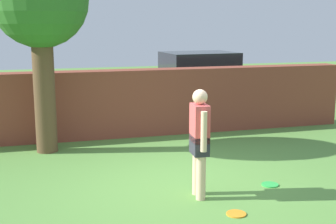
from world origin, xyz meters
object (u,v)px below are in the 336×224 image
Objects in this scene: frisbee_orange at (236,214)px; tree at (40,5)px; person at (199,138)px; frisbee_green at (270,185)px; car at (199,82)px.

tree is at bearing 121.29° from frisbee_orange.
tree is 5.42m from frisbee_orange.
frisbee_orange is (0.27, -0.76, -0.89)m from person.
car is at bearing 80.84° from frisbee_green.
frisbee_orange is at bearing -137.52° from frisbee_green.
car reaches higher than frisbee_orange.
car is 7.47m from frisbee_orange.
frisbee_orange and frisbee_green have the same top height.
tree reaches higher than frisbee_green.
person is 1.55m from frisbee_green.
car is at bearing 74.36° from frisbee_orange.
person reaches higher than frisbee_orange.
tree is 0.91× the size of car.
tree reaches higher than frisbee_orange.
tree is 14.56× the size of frisbee_orange.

